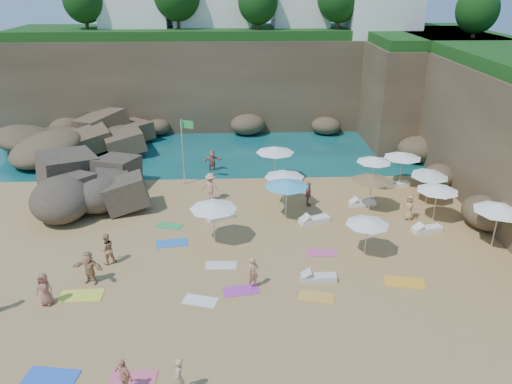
{
  "coord_description": "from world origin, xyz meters",
  "views": [
    {
      "loc": [
        0.94,
        -22.58,
        13.18
      ],
      "look_at": [
        2.0,
        3.0,
        2.0
      ],
      "focal_mm": 35.0,
      "sensor_mm": 36.0,
      "label": 1
    }
  ],
  "objects_px": {
    "rock_outcrop": "(104,203)",
    "person_stand_1": "(107,249)",
    "parasol_1": "(284,174)",
    "person_stand_3": "(308,194)",
    "person_stand_5": "(212,160)",
    "flag_pole": "(184,143)",
    "parasol_0": "(275,150)",
    "person_stand_6": "(179,378)",
    "parasol_2": "(430,174)",
    "lounger_0": "(221,217)",
    "person_stand_2": "(211,187)",
    "person_stand_4": "(409,207)"
  },
  "relations": [
    {
      "from": "person_stand_5",
      "to": "parasol_1",
      "type": "bearing_deg",
      "value": -66.15
    },
    {
      "from": "flag_pole",
      "to": "lounger_0",
      "type": "height_order",
      "value": "flag_pole"
    },
    {
      "from": "flag_pole",
      "to": "parasol_1",
      "type": "xyz_separation_m",
      "value": [
        6.33,
        -3.83,
        -0.79
      ]
    },
    {
      "from": "parasol_0",
      "to": "person_stand_6",
      "type": "relative_size",
      "value": 1.7
    },
    {
      "from": "lounger_0",
      "to": "person_stand_5",
      "type": "distance_m",
      "value": 8.03
    },
    {
      "from": "person_stand_1",
      "to": "person_stand_6",
      "type": "relative_size",
      "value": 1.07
    },
    {
      "from": "parasol_1",
      "to": "person_stand_2",
      "type": "distance_m",
      "value": 4.82
    },
    {
      "from": "parasol_1",
      "to": "person_stand_6",
      "type": "relative_size",
      "value": 1.59
    },
    {
      "from": "flag_pole",
      "to": "person_stand_6",
      "type": "relative_size",
      "value": 2.97
    },
    {
      "from": "lounger_0",
      "to": "person_stand_1",
      "type": "xyz_separation_m",
      "value": [
        -5.47,
        -4.67,
        0.69
      ]
    },
    {
      "from": "person_stand_1",
      "to": "person_stand_5",
      "type": "xyz_separation_m",
      "value": [
        4.68,
        12.63,
        -0.04
      ]
    },
    {
      "from": "rock_outcrop",
      "to": "person_stand_1",
      "type": "relative_size",
      "value": 4.49
    },
    {
      "from": "parasol_1",
      "to": "person_stand_3",
      "type": "bearing_deg",
      "value": -0.97
    },
    {
      "from": "person_stand_2",
      "to": "person_stand_4",
      "type": "relative_size",
      "value": 1.2
    },
    {
      "from": "person_stand_5",
      "to": "person_stand_6",
      "type": "height_order",
      "value": "person_stand_5"
    },
    {
      "from": "rock_outcrop",
      "to": "person_stand_3",
      "type": "bearing_deg",
      "value": -4.33
    },
    {
      "from": "parasol_0",
      "to": "person_stand_3",
      "type": "relative_size",
      "value": 1.69
    },
    {
      "from": "lounger_0",
      "to": "person_stand_4",
      "type": "xyz_separation_m",
      "value": [
        10.99,
        -0.45,
        0.63
      ]
    },
    {
      "from": "rock_outcrop",
      "to": "person_stand_5",
      "type": "relative_size",
      "value": 4.7
    },
    {
      "from": "person_stand_2",
      "to": "person_stand_5",
      "type": "relative_size",
      "value": 1.16
    },
    {
      "from": "parasol_2",
      "to": "person_stand_6",
      "type": "height_order",
      "value": "parasol_2"
    },
    {
      "from": "rock_outcrop",
      "to": "parasol_0",
      "type": "xyz_separation_m",
      "value": [
        11.02,
        3.19,
        2.28
      ]
    },
    {
      "from": "flag_pole",
      "to": "person_stand_4",
      "type": "relative_size",
      "value": 3.02
    },
    {
      "from": "lounger_0",
      "to": "parasol_2",
      "type": "bearing_deg",
      "value": -22.25
    },
    {
      "from": "person_stand_3",
      "to": "person_stand_5",
      "type": "relative_size",
      "value": 0.99
    },
    {
      "from": "parasol_0",
      "to": "person_stand_6",
      "type": "height_order",
      "value": "parasol_0"
    },
    {
      "from": "flag_pole",
      "to": "lounger_0",
      "type": "bearing_deg",
      "value": -65.96
    },
    {
      "from": "person_stand_3",
      "to": "person_stand_6",
      "type": "bearing_deg",
      "value": 167.65
    },
    {
      "from": "parasol_0",
      "to": "person_stand_6",
      "type": "distance_m",
      "value": 19.76
    },
    {
      "from": "flag_pole",
      "to": "person_stand_4",
      "type": "height_order",
      "value": "flag_pole"
    },
    {
      "from": "flag_pole",
      "to": "parasol_2",
      "type": "distance_m",
      "value": 15.77
    },
    {
      "from": "flag_pole",
      "to": "person_stand_2",
      "type": "height_order",
      "value": "flag_pole"
    },
    {
      "from": "rock_outcrop",
      "to": "parasol_0",
      "type": "relative_size",
      "value": 2.81
    },
    {
      "from": "parasol_1",
      "to": "person_stand_1",
      "type": "xyz_separation_m",
      "value": [
        -9.34,
        -6.34,
        -1.3
      ]
    },
    {
      "from": "flag_pole",
      "to": "person_stand_6",
      "type": "height_order",
      "value": "flag_pole"
    },
    {
      "from": "parasol_0",
      "to": "parasol_1",
      "type": "distance_m",
      "value": 4.14
    },
    {
      "from": "parasol_1",
      "to": "parasol_0",
      "type": "bearing_deg",
      "value": 93.57
    },
    {
      "from": "person_stand_3",
      "to": "person_stand_5",
      "type": "bearing_deg",
      "value": 55.25
    },
    {
      "from": "parasol_0",
      "to": "person_stand_3",
      "type": "distance_m",
      "value": 4.76
    },
    {
      "from": "parasol_1",
      "to": "person_stand_6",
      "type": "height_order",
      "value": "parasol_1"
    },
    {
      "from": "person_stand_1",
      "to": "person_stand_2",
      "type": "bearing_deg",
      "value": -152.89
    },
    {
      "from": "rock_outcrop",
      "to": "parasol_1",
      "type": "distance_m",
      "value": 11.52
    },
    {
      "from": "rock_outcrop",
      "to": "person_stand_2",
      "type": "height_order",
      "value": "person_stand_2"
    },
    {
      "from": "parasol_0",
      "to": "parasol_2",
      "type": "relative_size",
      "value": 1.15
    },
    {
      "from": "rock_outcrop",
      "to": "parasol_2",
      "type": "xyz_separation_m",
      "value": [
        20.21,
        -0.98,
        1.98
      ]
    },
    {
      "from": "parasol_2",
      "to": "person_stand_3",
      "type": "height_order",
      "value": "parasol_2"
    },
    {
      "from": "flag_pole",
      "to": "person_stand_3",
      "type": "bearing_deg",
      "value": -26.19
    },
    {
      "from": "rock_outcrop",
      "to": "parasol_2",
      "type": "relative_size",
      "value": 3.23
    },
    {
      "from": "person_stand_2",
      "to": "person_stand_5",
      "type": "xyz_separation_m",
      "value": [
        -0.12,
        5.25,
        -0.13
      ]
    },
    {
      "from": "person_stand_3",
      "to": "parasol_1",
      "type": "bearing_deg",
      "value": 99.98
    }
  ]
}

